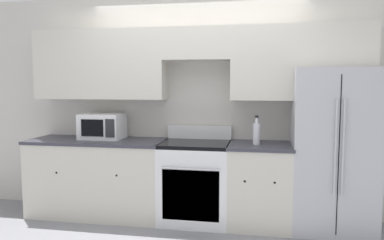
# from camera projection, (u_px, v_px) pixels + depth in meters

# --- Properties ---
(ground_plane) EXTENTS (12.00, 12.00, 0.00)m
(ground_plane) POSITION_uv_depth(u_px,v_px,m) (187.00, 231.00, 3.97)
(ground_plane) COLOR gray
(wall_back) EXTENTS (8.00, 0.39, 2.60)m
(wall_back) POSITION_uv_depth(u_px,v_px,m) (196.00, 88.00, 4.39)
(wall_back) COLOR beige
(wall_back) RESTS_ON ground_plane
(lower_cabinets_left) EXTENTS (1.60, 0.64, 0.90)m
(lower_cabinets_left) POSITION_uv_depth(u_px,v_px,m) (98.00, 177.00, 4.43)
(lower_cabinets_left) COLOR beige
(lower_cabinets_left) RESTS_ON ground_plane
(lower_cabinets_right) EXTENTS (0.69, 0.64, 0.90)m
(lower_cabinets_right) POSITION_uv_depth(u_px,v_px,m) (259.00, 185.00, 4.09)
(lower_cabinets_right) COLOR beige
(lower_cabinets_right) RESTS_ON ground_plane
(oven_range) EXTENTS (0.76, 0.65, 1.06)m
(oven_range) POSITION_uv_depth(u_px,v_px,m) (195.00, 181.00, 4.22)
(oven_range) COLOR white
(oven_range) RESTS_ON ground_plane
(refrigerator) EXTENTS (0.84, 0.72, 1.71)m
(refrigerator) POSITION_uv_depth(u_px,v_px,m) (332.00, 150.00, 3.96)
(refrigerator) COLOR #B7B7BC
(refrigerator) RESTS_ON ground_plane
(microwave) EXTENTS (0.49, 0.37, 0.30)m
(microwave) POSITION_uv_depth(u_px,v_px,m) (102.00, 126.00, 4.45)
(microwave) COLOR white
(microwave) RESTS_ON lower_cabinets_left
(bottle) EXTENTS (0.08, 0.08, 0.31)m
(bottle) POSITION_uv_depth(u_px,v_px,m) (256.00, 133.00, 4.03)
(bottle) COLOR silver
(bottle) RESTS_ON lower_cabinets_right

